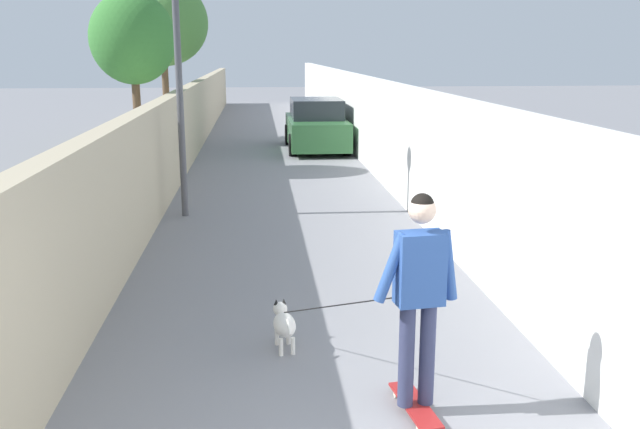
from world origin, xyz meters
TOP-DOWN VIEW (x-y plane):
  - ground_plane at (14.00, 0.00)m, footprint 80.00×80.00m
  - wall_left at (12.00, 2.42)m, footprint 48.00×0.30m
  - fence_right at (12.00, -2.42)m, footprint 48.00×0.30m
  - tree_left_near at (13.00, 3.39)m, footprint 2.01×2.01m
  - tree_left_mid at (19.00, 3.47)m, footprint 2.90×2.90m
  - lamp_post at (8.49, 1.87)m, footprint 0.36×0.36m
  - skateboard at (1.22, -0.75)m, footprint 0.82×0.30m
  - person_skateboarder at (1.22, -0.75)m, footprint 0.27×0.72m
  - dog at (2.58, 0.29)m, footprint 1.68×1.17m
  - car_near at (16.87, -1.27)m, footprint 4.09×1.80m

SIDE VIEW (x-z plane):
  - ground_plane at x=14.00m, z-range 0.00..0.00m
  - skateboard at x=1.22m, z-range 0.03..0.11m
  - dog at x=2.58m, z-range -0.25..0.80m
  - car_near at x=16.87m, z-range -0.06..1.48m
  - wall_left at x=12.00m, z-range 0.00..2.00m
  - fence_right at x=12.00m, z-range 0.00..2.28m
  - person_skateboarder at x=1.22m, z-range 0.24..2.04m
  - lamp_post at x=8.49m, z-range 0.82..5.35m
  - tree_left_near at x=13.00m, z-range 1.06..5.37m
  - tree_left_mid at x=19.00m, z-range 1.22..6.41m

